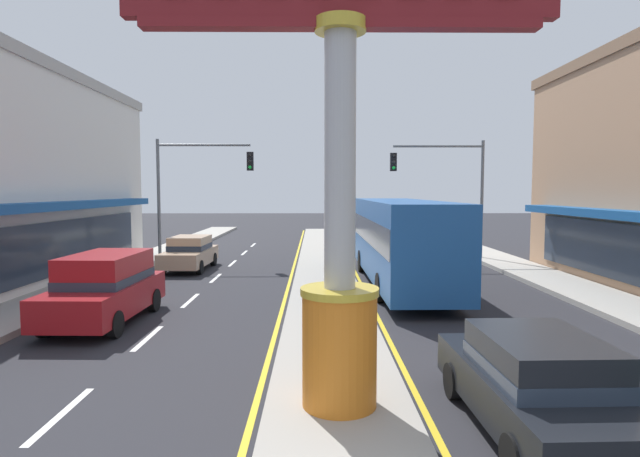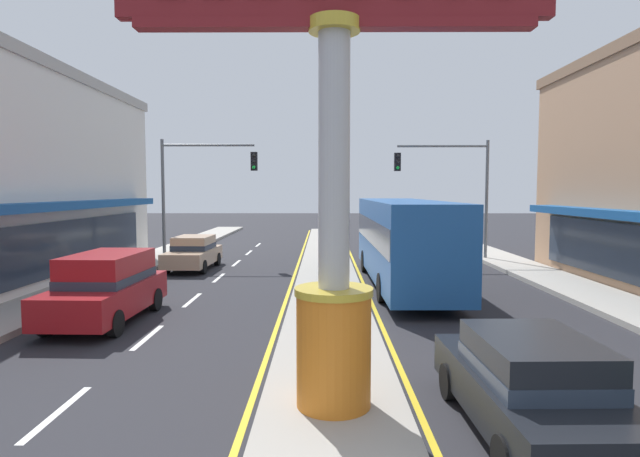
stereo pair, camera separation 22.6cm
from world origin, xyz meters
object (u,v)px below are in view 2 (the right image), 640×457
object	(u,v)px
district_sign	(334,165)
traffic_light_right_side	(453,179)
sedan_mid_left_lane	(193,252)
traffic_light_left_side	(198,178)
sedan_near_right_lane	(530,384)
bus_far_right_lane	(403,237)
suv_far_left_oncoming	(107,287)

from	to	relation	value
district_sign	traffic_light_right_side	xyz separation A→B (m)	(6.46, 18.45, 0.20)
district_sign	sedan_mid_left_lane	distance (m)	17.08
traffic_light_left_side	sedan_near_right_lane	size ratio (longest dim) A/B	1.43
traffic_light_left_side	traffic_light_right_side	size ratio (longest dim) A/B	1.00
traffic_light_left_side	bus_far_right_lane	bearing A→B (deg)	-34.47
traffic_light_right_side	bus_far_right_lane	xyz separation A→B (m)	(-3.59, -7.03, -2.38)
district_sign	suv_far_left_oncoming	distance (m)	9.10
district_sign	bus_far_right_lane	xyz separation A→B (m)	(2.88, 11.43, -2.18)
traffic_light_right_side	bus_far_right_lane	bearing A→B (deg)	-117.03
bus_far_right_lane	sedan_mid_left_lane	size ratio (longest dim) A/B	2.58
traffic_light_right_side	district_sign	bearing A→B (deg)	-109.31
suv_far_left_oncoming	sedan_mid_left_lane	bearing A→B (deg)	90.00
sedan_mid_left_lane	district_sign	bearing A→B (deg)	-68.38
sedan_mid_left_lane	traffic_light_left_side	bearing A→B (deg)	97.27
sedan_near_right_lane	suv_far_left_oncoming	size ratio (longest dim) A/B	0.93
bus_far_right_lane	suv_far_left_oncoming	world-z (taller)	bus_far_right_lane
traffic_light_right_side	sedan_mid_left_lane	world-z (taller)	traffic_light_right_side
traffic_light_right_side	bus_far_right_lane	size ratio (longest dim) A/B	0.55
traffic_light_left_side	suv_far_left_oncoming	world-z (taller)	traffic_light_left_side
suv_far_left_oncoming	traffic_light_right_side	bearing A→B (deg)	44.71
sedan_mid_left_lane	suv_far_left_oncoming	bearing A→B (deg)	-90.00
traffic_light_right_side	sedan_near_right_lane	distance (m)	19.85
traffic_light_right_side	bus_far_right_lane	world-z (taller)	traffic_light_right_side
sedan_mid_left_lane	suv_far_left_oncoming	size ratio (longest dim) A/B	0.94
traffic_light_right_side	sedan_mid_left_lane	distance (m)	13.41
sedan_mid_left_lane	sedan_near_right_lane	bearing A→B (deg)	-61.03
suv_far_left_oncoming	district_sign	bearing A→B (deg)	-43.87
bus_far_right_lane	sedan_mid_left_lane	xyz separation A→B (m)	(-9.06, 4.16, -1.08)
traffic_light_left_side	sedan_mid_left_lane	size ratio (longest dim) A/B	1.42
district_sign	traffic_light_left_side	distance (m)	18.97
district_sign	suv_far_left_oncoming	world-z (taller)	district_sign
district_sign	suv_far_left_oncoming	bearing A→B (deg)	136.13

